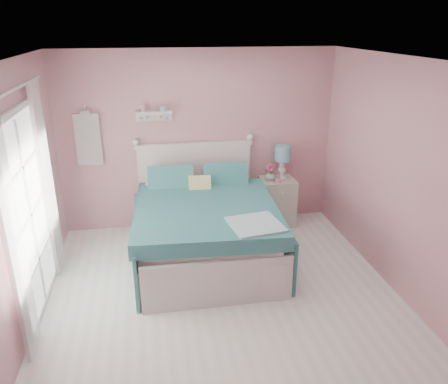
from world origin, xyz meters
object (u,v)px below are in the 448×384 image
object	(u,v)px
vase	(270,175)
teacup	(278,180)
nightstand	(277,201)
bed	(205,228)
table_lamp	(282,156)

from	to	relation	value
vase	teacup	xyz separation A→B (m)	(0.09, -0.11, -0.04)
vase	nightstand	bearing A→B (deg)	6.67
bed	nightstand	size ratio (longest dim) A/B	3.14
nightstand	teacup	distance (m)	0.42
table_lamp	teacup	distance (m)	0.39
vase	teacup	world-z (taller)	vase
table_lamp	bed	bearing A→B (deg)	-144.88
nightstand	bed	bearing A→B (deg)	-145.38
bed	vase	distance (m)	1.42
nightstand	vase	bearing A→B (deg)	-173.33
table_lamp	vase	distance (m)	0.35
vase	table_lamp	bearing A→B (deg)	22.13
nightstand	vase	xyz separation A→B (m)	(-0.13, -0.02, 0.43)
vase	bed	bearing A→B (deg)	-142.78
bed	table_lamp	bearing A→B (deg)	38.48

